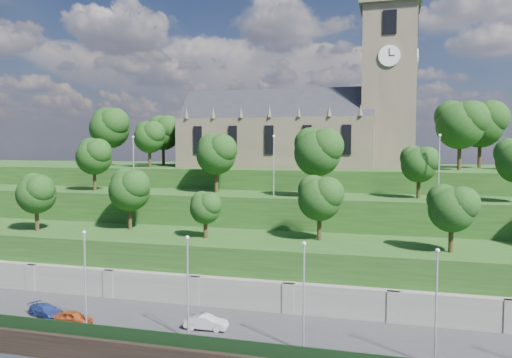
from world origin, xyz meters
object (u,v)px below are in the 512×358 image
(car_middle, at_px, (206,322))
(car_right, at_px, (46,310))
(car_left, at_px, (74,318))
(church, at_px, (306,122))

(car_middle, height_order, car_right, car_middle)
(car_middle, bearing_deg, car_left, 95.90)
(car_left, height_order, car_right, car_left)
(car_left, distance_m, car_middle, 12.51)
(car_left, relative_size, car_right, 0.91)
(car_left, bearing_deg, church, -15.38)
(church, distance_m, car_middle, 45.56)
(church, xyz_separation_m, car_middle, (-2.11, -40.94, -19.87))
(car_left, bearing_deg, car_middle, -77.43)
(church, relative_size, car_right, 9.64)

